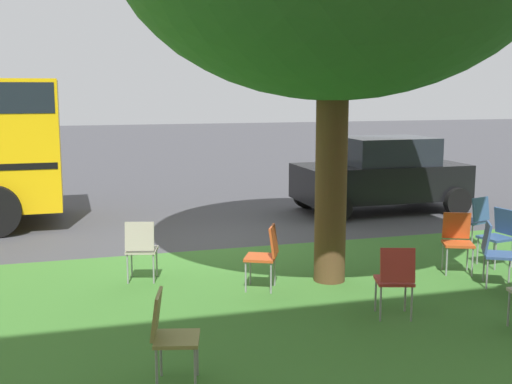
% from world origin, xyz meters
% --- Properties ---
extents(ground, '(80.00, 80.00, 0.00)m').
position_xyz_m(ground, '(0.00, 0.00, 0.00)').
color(ground, '#424247').
extents(grass_verge, '(48.00, 6.00, 0.01)m').
position_xyz_m(grass_verge, '(0.00, 3.20, 0.00)').
color(grass_verge, '#3D752D').
rests_on(grass_verge, ground).
extents(chair_0, '(0.48, 0.48, 0.88)m').
position_xyz_m(chair_0, '(-3.80, 2.40, 0.52)').
color(chair_0, '#335184').
rests_on(chair_0, ground).
extents(chair_1, '(0.51, 0.51, 0.88)m').
position_xyz_m(chair_1, '(1.68, 4.99, 0.52)').
color(chair_1, olive).
rests_on(chair_1, ground).
extents(chair_2, '(0.51, 0.51, 0.88)m').
position_xyz_m(chair_2, '(1.56, 1.70, 0.52)').
color(chair_2, '#ADA393').
rests_on(chair_2, ground).
extents(chair_3, '(0.52, 0.53, 0.88)m').
position_xyz_m(chair_3, '(-4.15, 1.29, 0.52)').
color(chair_3, '#335184').
rests_on(chair_3, ground).
extents(chair_4, '(0.54, 0.55, 0.88)m').
position_xyz_m(chair_4, '(-2.98, 2.52, 0.52)').
color(chair_4, '#C64C1E').
rests_on(chair_4, ground).
extents(chair_5, '(0.57, 0.56, 0.88)m').
position_xyz_m(chair_5, '(-3.06, 3.26, 0.52)').
color(chair_5, '#335184').
rests_on(chair_5, ground).
extents(chair_6, '(0.56, 0.55, 0.88)m').
position_xyz_m(chair_6, '(-0.01, 2.52, 0.52)').
color(chair_6, '#C64C1E').
rests_on(chair_6, ground).
extents(chair_9, '(0.52, 0.53, 0.88)m').
position_xyz_m(chair_9, '(-1.13, 4.03, 0.52)').
color(chair_9, '#B7332D').
rests_on(chair_9, ground).
extents(parked_car, '(3.70, 1.92, 1.65)m').
position_xyz_m(parked_car, '(-4.15, -2.11, 0.84)').
color(parked_car, black).
rests_on(parked_car, ground).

